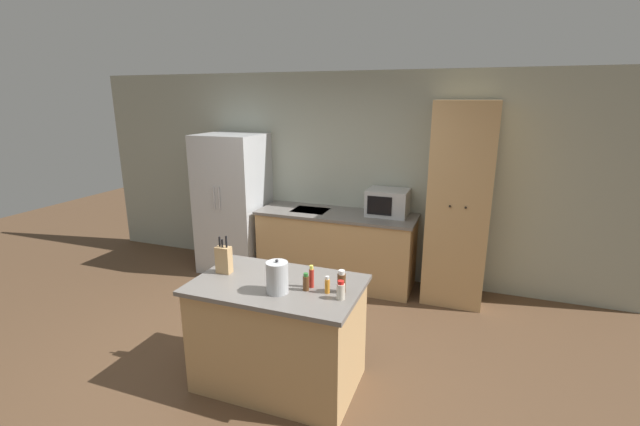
{
  "coord_description": "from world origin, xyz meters",
  "views": [
    {
      "loc": [
        1.67,
        -2.88,
        2.29
      ],
      "look_at": [
        0.08,
        1.4,
        1.05
      ],
      "focal_mm": 24.0,
      "sensor_mm": 36.0,
      "label": 1
    }
  ],
  "objects_px": {
    "pantry_cabinet": "(459,204)",
    "knife_block": "(224,259)",
    "spice_bottle_short_red": "(311,277)",
    "fire_extinguisher": "(199,246)",
    "kettle": "(277,277)",
    "microwave": "(388,202)",
    "spice_bottle_tall_dark": "(341,282)",
    "spice_bottle_pale_salt": "(306,282)",
    "refrigerator": "(234,203)",
    "spice_bottle_amber_oil": "(341,291)",
    "spice_bottle_green_herb": "(327,285)"
  },
  "relations": [
    {
      "from": "pantry_cabinet",
      "to": "knife_block",
      "type": "height_order",
      "value": "pantry_cabinet"
    },
    {
      "from": "spice_bottle_short_red",
      "to": "fire_extinguisher",
      "type": "distance_m",
      "value": 3.35
    },
    {
      "from": "kettle",
      "to": "microwave",
      "type": "bearing_deg",
      "value": 81.81
    },
    {
      "from": "microwave",
      "to": "spice_bottle_tall_dark",
      "type": "relative_size",
      "value": 2.77
    },
    {
      "from": "pantry_cabinet",
      "to": "spice_bottle_tall_dark",
      "type": "relative_size",
      "value": 13.0
    },
    {
      "from": "knife_block",
      "to": "spice_bottle_pale_salt",
      "type": "height_order",
      "value": "knife_block"
    },
    {
      "from": "microwave",
      "to": "kettle",
      "type": "height_order",
      "value": "microwave"
    },
    {
      "from": "fire_extinguisher",
      "to": "refrigerator",
      "type": "bearing_deg",
      "value": -2.41
    },
    {
      "from": "spice_bottle_amber_oil",
      "to": "fire_extinguisher",
      "type": "xyz_separation_m",
      "value": [
        -2.81,
        2.16,
        -0.73
      ]
    },
    {
      "from": "spice_bottle_tall_dark",
      "to": "spice_bottle_green_herb",
      "type": "height_order",
      "value": "spice_bottle_tall_dark"
    },
    {
      "from": "refrigerator",
      "to": "spice_bottle_short_red",
      "type": "distance_m",
      "value": 2.79
    },
    {
      "from": "spice_bottle_tall_dark",
      "to": "spice_bottle_amber_oil",
      "type": "bearing_deg",
      "value": -74.93
    },
    {
      "from": "refrigerator",
      "to": "kettle",
      "type": "relative_size",
      "value": 7.0
    },
    {
      "from": "microwave",
      "to": "spice_bottle_pale_salt",
      "type": "height_order",
      "value": "microwave"
    },
    {
      "from": "spice_bottle_green_herb",
      "to": "fire_extinguisher",
      "type": "xyz_separation_m",
      "value": [
        -2.69,
        2.1,
        -0.73
      ]
    },
    {
      "from": "pantry_cabinet",
      "to": "spice_bottle_tall_dark",
      "type": "distance_m",
      "value": 2.22
    },
    {
      "from": "refrigerator",
      "to": "kettle",
      "type": "height_order",
      "value": "refrigerator"
    },
    {
      "from": "microwave",
      "to": "knife_block",
      "type": "xyz_separation_m",
      "value": [
        -0.91,
        -2.16,
        -0.06
      ]
    },
    {
      "from": "spice_bottle_green_herb",
      "to": "spice_bottle_pale_salt",
      "type": "bearing_deg",
      "value": -175.45
    },
    {
      "from": "pantry_cabinet",
      "to": "kettle",
      "type": "xyz_separation_m",
      "value": [
        -1.15,
        -2.26,
        -0.12
      ]
    },
    {
      "from": "spice_bottle_tall_dark",
      "to": "kettle",
      "type": "xyz_separation_m",
      "value": [
        -0.44,
        -0.17,
        0.04
      ]
    },
    {
      "from": "spice_bottle_amber_oil",
      "to": "kettle",
      "type": "height_order",
      "value": "kettle"
    },
    {
      "from": "spice_bottle_pale_salt",
      "to": "knife_block",
      "type": "bearing_deg",
      "value": 174.21
    },
    {
      "from": "microwave",
      "to": "kettle",
      "type": "relative_size",
      "value": 1.84
    },
    {
      "from": "refrigerator",
      "to": "fire_extinguisher",
      "type": "bearing_deg",
      "value": 177.59
    },
    {
      "from": "knife_block",
      "to": "spice_bottle_green_herb",
      "type": "distance_m",
      "value": 0.93
    },
    {
      "from": "knife_block",
      "to": "spice_bottle_tall_dark",
      "type": "relative_size",
      "value": 1.84
    },
    {
      "from": "microwave",
      "to": "spice_bottle_green_herb",
      "type": "relative_size",
      "value": 3.65
    },
    {
      "from": "spice_bottle_short_red",
      "to": "kettle",
      "type": "bearing_deg",
      "value": -140.19
    },
    {
      "from": "microwave",
      "to": "spice_bottle_green_herb",
      "type": "xyz_separation_m",
      "value": [
        0.01,
        -2.22,
        -0.12
      ]
    },
    {
      "from": "spice_bottle_amber_oil",
      "to": "spice_bottle_pale_salt",
      "type": "bearing_deg",
      "value": 170.47
    },
    {
      "from": "kettle",
      "to": "fire_extinguisher",
      "type": "relative_size",
      "value": 0.52
    },
    {
      "from": "refrigerator",
      "to": "knife_block",
      "type": "xyz_separation_m",
      "value": [
        1.14,
        -2.01,
        0.09
      ]
    },
    {
      "from": "refrigerator",
      "to": "spice_bottle_tall_dark",
      "type": "height_order",
      "value": "refrigerator"
    },
    {
      "from": "spice_bottle_short_red",
      "to": "spice_bottle_green_herb",
      "type": "relative_size",
      "value": 1.34
    },
    {
      "from": "spice_bottle_amber_oil",
      "to": "knife_block",
      "type": "bearing_deg",
      "value": 173.17
    },
    {
      "from": "refrigerator",
      "to": "fire_extinguisher",
      "type": "relative_size",
      "value": 3.67
    },
    {
      "from": "microwave",
      "to": "spice_bottle_short_red",
      "type": "height_order",
      "value": "microwave"
    },
    {
      "from": "spice_bottle_short_red",
      "to": "pantry_cabinet",
      "type": "bearing_deg",
      "value": 65.58
    },
    {
      "from": "pantry_cabinet",
      "to": "fire_extinguisher",
      "type": "bearing_deg",
      "value": -179.27
    },
    {
      "from": "microwave",
      "to": "spice_bottle_pale_salt",
      "type": "bearing_deg",
      "value": -93.9
    },
    {
      "from": "refrigerator",
      "to": "fire_extinguisher",
      "type": "xyz_separation_m",
      "value": [
        -0.63,
        0.03,
        -0.7
      ]
    },
    {
      "from": "knife_block",
      "to": "kettle",
      "type": "height_order",
      "value": "knife_block"
    },
    {
      "from": "spice_bottle_green_herb",
      "to": "refrigerator",
      "type": "bearing_deg",
      "value": 134.87
    },
    {
      "from": "pantry_cabinet",
      "to": "spice_bottle_pale_salt",
      "type": "xyz_separation_m",
      "value": [
        -0.97,
        -2.16,
        -0.18
      ]
    },
    {
      "from": "spice_bottle_amber_oil",
      "to": "spice_bottle_green_herb",
      "type": "relative_size",
      "value": 1.08
    },
    {
      "from": "spice_bottle_amber_oil",
      "to": "kettle",
      "type": "bearing_deg",
      "value": -173.19
    },
    {
      "from": "spice_bottle_tall_dark",
      "to": "spice_bottle_amber_oil",
      "type": "xyz_separation_m",
      "value": [
        0.03,
        -0.11,
        -0.01
      ]
    },
    {
      "from": "knife_block",
      "to": "spice_bottle_amber_oil",
      "type": "bearing_deg",
      "value": -6.83
    },
    {
      "from": "spice_bottle_tall_dark",
      "to": "spice_bottle_green_herb",
      "type": "xyz_separation_m",
      "value": [
        -0.09,
        -0.05,
        -0.02
      ]
    }
  ]
}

